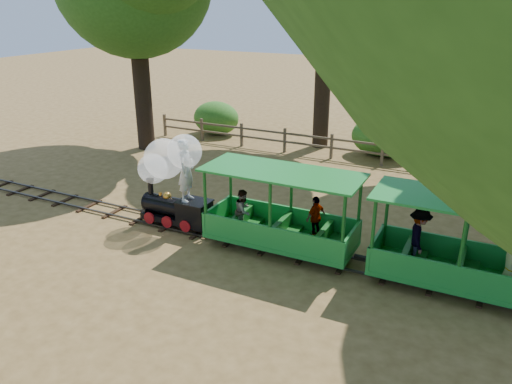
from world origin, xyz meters
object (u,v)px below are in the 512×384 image
at_px(carriage_front, 279,221).
at_px(fence, 357,148).
at_px(carriage_rear, 458,255).
at_px(locomotive, 171,173).

height_order(carriage_front, fence, carriage_front).
relative_size(carriage_rear, fence, 0.21).
bearing_deg(fence, carriage_front, -87.87).
distance_m(carriage_front, carriage_rear, 4.14).
bearing_deg(locomotive, carriage_front, -0.89).
distance_m(locomotive, carriage_rear, 7.39).
xyz_separation_m(carriage_rear, fence, (-4.43, 8.00, -0.27)).
height_order(locomotive, carriage_front, locomotive).
xyz_separation_m(locomotive, fence, (2.92, 7.93, -0.95)).
xyz_separation_m(locomotive, carriage_rear, (7.36, -0.06, -0.68)).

